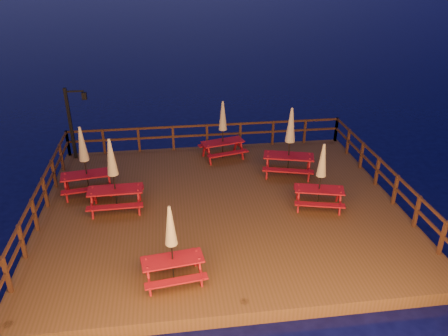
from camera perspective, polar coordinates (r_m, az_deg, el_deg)
The scene contains 11 objects.
ground at distance 15.17m, azimuth -0.37°, elevation -6.14°, with size 500.00×500.00×0.00m, color #050531.
deck at distance 15.06m, azimuth -0.37°, elevation -5.50°, with size 12.00×10.00×0.40m, color #4E3519.
deck_piles at distance 15.33m, azimuth -0.37°, elevation -7.08°, with size 11.44×9.44×1.40m.
railing at distance 16.14m, azimuth -1.18°, elevation 0.75°, with size 11.80×9.75×1.10m.
lamp_post at distance 18.61m, azimuth -19.07°, elevation 6.31°, with size 0.85×0.18×3.00m.
picnic_table_0 at distance 14.61m, azimuth 12.54°, elevation -0.93°, with size 1.90×1.69×2.32m.
picnic_table_1 at distance 14.53m, azimuth -14.28°, elevation -0.75°, with size 1.80×1.49×2.56m.
picnic_table_2 at distance 15.83m, azimuth -17.77°, elevation 1.05°, with size 1.95×1.68×2.53m.
picnic_table_3 at distance 17.78m, azimuth -0.16°, elevation 5.09°, with size 2.01×1.79×2.46m.
picnic_table_4 at distance 16.52m, azimuth 8.59°, elevation 3.51°, with size 2.23×2.00×2.70m.
picnic_table_5 at distance 11.25m, azimuth -6.88°, elevation -9.74°, with size 1.75×1.50×2.28m.
Camera 1 is at (-1.59, -12.64, 8.23)m, focal length 35.00 mm.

